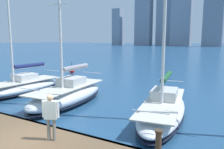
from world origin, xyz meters
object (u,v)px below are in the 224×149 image
object	(u,v)px
person_white_shirt	(51,113)
sailboat_navy	(21,86)
sailboat_forest	(163,107)
sailboat_grey	(68,94)
mooring_post	(158,143)
channel_buoy	(72,70)

from	to	relation	value
person_white_shirt	sailboat_navy	bearing A→B (deg)	-32.51
sailboat_forest	sailboat_grey	size ratio (longest dim) A/B	1.16
sailboat_forest	sailboat_grey	bearing A→B (deg)	5.36
sailboat_forest	person_white_shirt	world-z (taller)	sailboat_forest
sailboat_navy	sailboat_forest	bearing A→B (deg)	-178.91
sailboat_navy	mooring_post	world-z (taller)	sailboat_navy
sailboat_forest	channel_buoy	distance (m)	18.30
sailboat_grey	mooring_post	bearing A→B (deg)	148.67
sailboat_forest	channel_buoy	world-z (taller)	sailboat_forest
sailboat_navy	mooring_post	distance (m)	13.88
sailboat_grey	sailboat_navy	xyz separation A→B (m)	(5.24, -0.37, -0.05)
sailboat_forest	sailboat_navy	bearing A→B (deg)	1.09
sailboat_forest	sailboat_grey	xyz separation A→B (m)	(6.31, 0.59, 0.08)
person_white_shirt	sailboat_grey	bearing A→B (deg)	-54.51
sailboat_forest	sailboat_navy	world-z (taller)	sailboat_navy
person_white_shirt	mooring_post	xyz separation A→B (m)	(-3.81, -0.76, -0.58)
sailboat_navy	mooring_post	xyz separation A→B (m)	(-12.92, 5.05, 0.42)
sailboat_grey	person_white_shirt	world-z (taller)	sailboat_grey
channel_buoy	sailboat_grey	bearing A→B (deg)	128.65
sailboat_forest	sailboat_grey	world-z (taller)	sailboat_forest
mooring_post	channel_buoy	bearing A→B (deg)	-43.56
sailboat_navy	person_white_shirt	size ratio (longest dim) A/B	7.26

